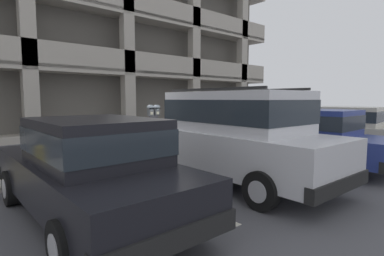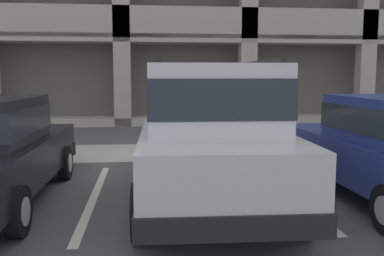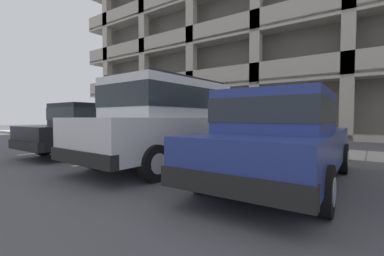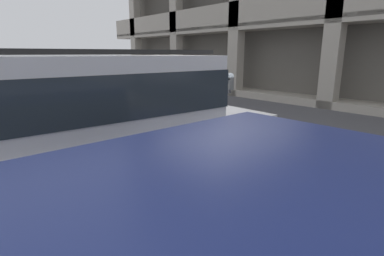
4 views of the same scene
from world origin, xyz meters
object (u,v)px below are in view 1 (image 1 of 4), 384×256
dark_hatchback (307,136)px  parking_meter_near (154,119)px  red_sedan (90,165)px  blue_coupe (342,127)px  silver_suv (234,133)px  parking_meter_far (278,114)px

dark_hatchback → parking_meter_near: bearing=135.0°
red_sedan → dark_hatchback: 5.86m
blue_coupe → red_sedan: bearing=174.4°
red_sedan → dark_hatchback: size_ratio=1.00×
silver_suv → red_sedan: 3.17m
red_sedan → parking_meter_far: size_ratio=3.13×
parking_meter_near → parking_meter_far: (6.04, -0.04, -0.07)m
parking_meter_far → parking_meter_near: bearing=179.6°
dark_hatchback → blue_coupe: (3.25, 0.39, 0.00)m
parking_meter_near → silver_suv: bearing=-83.2°
dark_hatchback → parking_meter_far: parking_meter_far is taller
dark_hatchback → parking_meter_far: 4.17m
silver_suv → red_sedan: (-3.15, 0.12, -0.27)m
red_sedan → dark_hatchback: (5.84, -0.40, 0.00)m
silver_suv → parking_meter_far: bearing=26.1°
red_sedan → blue_coupe: 9.09m
silver_suv → blue_coupe: size_ratio=1.05×
dark_hatchback → red_sedan: bearing=174.8°
silver_suv → blue_coupe: 5.95m
dark_hatchback → parking_meter_far: size_ratio=3.15×
red_sedan → parking_meter_near: bearing=41.7°
silver_suv → parking_meter_far: silver_suv is taller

